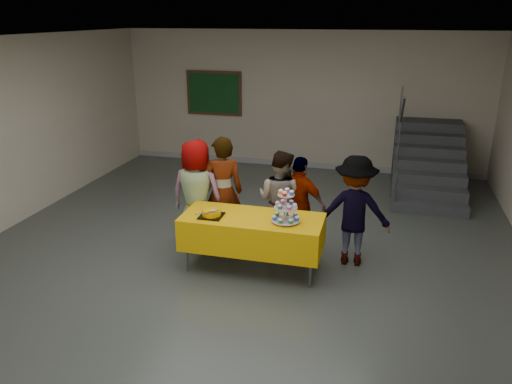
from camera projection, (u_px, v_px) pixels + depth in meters
room_shell at (235, 114)px, 6.20m from camera, size 10.00×10.04×3.02m
bake_table at (252, 232)px, 6.68m from camera, size 1.88×0.78×0.77m
cupcake_stand at (286, 209)px, 6.39m from camera, size 0.38×0.38×0.44m
bear_cake at (211, 212)px, 6.60m from camera, size 0.32×0.36×0.12m
schoolchild_a at (197, 194)px, 7.30m from camera, size 0.82×0.56×1.63m
schoolchild_b at (223, 192)px, 7.32m from camera, size 0.72×0.60×1.67m
schoolchild_c at (280, 200)px, 7.26m from camera, size 0.87×0.76×1.49m
schoolchild_d at (300, 204)px, 7.23m from camera, size 0.89×0.59×1.41m
schoolchild_e at (354, 211)px, 6.79m from camera, size 1.02×0.60×1.55m
staircase at (427, 165)px, 9.87m from camera, size 1.30×2.40×2.04m
noticeboard at (214, 93)px, 11.36m from camera, size 1.30×0.05×1.00m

